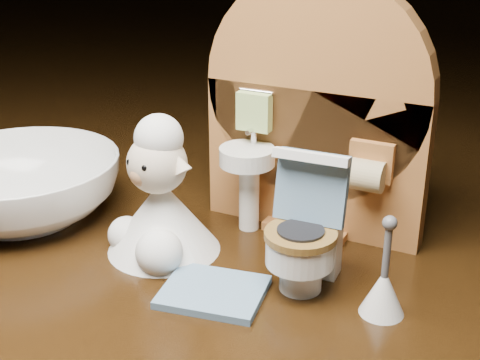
# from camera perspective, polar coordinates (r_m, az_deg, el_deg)

# --- Properties ---
(backdrop_panel) EXTENTS (0.13, 0.05, 0.15)m
(backdrop_panel) POSITION_cam_1_polar(r_m,az_deg,el_deg) (0.38, 6.33, 4.91)
(backdrop_panel) COLOR #A86630
(backdrop_panel) RESTS_ON ground
(toy_toilet) EXTENTS (0.04, 0.05, 0.07)m
(toy_toilet) POSITION_cam_1_polar(r_m,az_deg,el_deg) (0.34, 5.68, -4.87)
(toy_toilet) COLOR white
(toy_toilet) RESTS_ON ground
(bath_mat) EXTENTS (0.06, 0.05, 0.00)m
(bath_mat) POSITION_cam_1_polar(r_m,az_deg,el_deg) (0.34, -2.29, -9.52)
(bath_mat) COLOR #5E809E
(bath_mat) RESTS_ON ground
(toilet_brush) EXTENTS (0.02, 0.02, 0.05)m
(toilet_brush) POSITION_cam_1_polar(r_m,az_deg,el_deg) (0.33, 12.13, -9.04)
(toilet_brush) COLOR white
(toilet_brush) RESTS_ON ground
(plush_lamb) EXTENTS (0.06, 0.06, 0.08)m
(plush_lamb) POSITION_cam_1_polar(r_m,az_deg,el_deg) (0.37, -6.85, -2.17)
(plush_lamb) COLOR white
(plush_lamb) RESTS_ON ground
(ceramic_bowl) EXTENTS (0.16, 0.16, 0.04)m
(ceramic_bowl) POSITION_cam_1_polar(r_m,az_deg,el_deg) (0.43, -18.15, -0.59)
(ceramic_bowl) COLOR white
(ceramic_bowl) RESTS_ON ground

